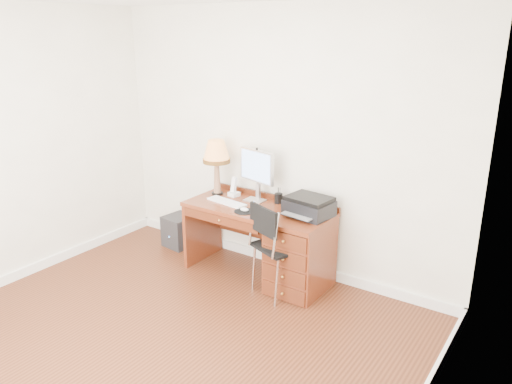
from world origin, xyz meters
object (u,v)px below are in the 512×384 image
Objects in this scene: equipment_box at (179,231)px; printer at (309,206)px; monitor at (256,169)px; desk at (285,245)px; chair at (277,242)px; phone at (234,191)px; leg_lamp at (216,155)px.

printer is at bearing 6.29° from equipment_box.
desk is at bearing -5.32° from monitor.
monitor is 0.59× the size of chair.
monitor is at bearing 12.05° from phone.
phone is (0.18, 0.05, -0.38)m from leg_lamp.
equipment_box is at bearing 179.45° from leg_lamp.
phone reaches higher than equipment_box.
printer is (0.66, -0.09, -0.25)m from monitor.
desk is 0.48m from printer.
monitor is 1.39m from equipment_box.
desk is 7.16× the size of phone.
printer reaches higher than equipment_box.
phone is 0.57× the size of equipment_box.
leg_lamp is at bearing -156.45° from phone.
printer is at bearing -0.72° from leg_lamp.
equipment_box is (-1.51, 0.10, -0.23)m from desk.
printer is 0.50× the size of chair.
leg_lamp is 1.63× the size of equipment_box.
leg_lamp is at bearing -178.43° from chair.
leg_lamp is (-0.46, -0.07, 0.10)m from monitor.
leg_lamp reaches higher than desk.
leg_lamp reaches higher than phone.
leg_lamp is 0.42m from phone.
equipment_box is (-0.59, 0.01, -1.00)m from leg_lamp.
phone reaches higher than desk.
desk is 3.26× the size of printer.
desk is 1.20m from leg_lamp.
phone reaches higher than chair.
phone is at bearing 10.34° from equipment_box.
monitor is 0.71m from printer.
leg_lamp is 2.84× the size of phone.
phone is at bearing 15.63° from leg_lamp.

